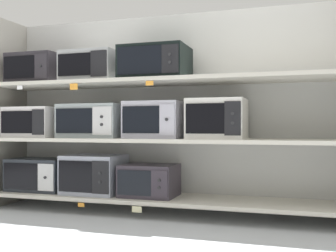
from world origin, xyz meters
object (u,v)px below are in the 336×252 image
at_px(microwave_2, 149,180).
at_px(microwave_9, 155,63).
at_px(microwave_4, 93,121).
at_px(microwave_6, 217,119).
at_px(microwave_1, 94,174).
at_px(microwave_3, 36,122).
at_px(microwave_5, 155,120).
at_px(microwave_8, 91,67).
at_px(microwave_7, 36,69).
at_px(microwave_0, 40,174).

bearing_deg(microwave_2, microwave_9, -0.24).
bearing_deg(microwave_4, microwave_6, -0.00).
relative_size(microwave_1, microwave_6, 1.10).
bearing_deg(microwave_4, microwave_3, 180.00).
bearing_deg(microwave_5, microwave_4, -180.00).
relative_size(microwave_4, microwave_5, 1.19).
xyz_separation_m(microwave_1, microwave_9, (0.55, -0.00, 0.92)).
height_order(microwave_1, microwave_8, microwave_8).
height_order(microwave_3, microwave_8, microwave_8).
distance_m(microwave_2, microwave_7, 1.44).
xyz_separation_m(microwave_5, microwave_9, (0.00, -0.00, 0.46)).
height_order(microwave_3, microwave_9, microwave_9).
bearing_deg(microwave_0, microwave_6, 0.01).
bearing_deg(microwave_9, microwave_8, 179.95).
distance_m(microwave_6, microwave_8, 1.18).
xyz_separation_m(microwave_0, microwave_2, (1.04, 0.00, -0.01)).
xyz_separation_m(microwave_4, microwave_7, (-0.56, -0.00, 0.47)).
bearing_deg(microwave_3, microwave_6, -0.00).
relative_size(microwave_5, microwave_7, 0.99).
bearing_deg(microwave_3, microwave_1, -0.03).
xyz_separation_m(microwave_2, microwave_9, (0.05, -0.00, 0.95)).
bearing_deg(microwave_2, microwave_6, 0.01).
relative_size(microwave_1, microwave_3, 1.06).
bearing_deg(microwave_6, microwave_4, 180.00).
relative_size(microwave_4, microwave_9, 1.02).
xyz_separation_m(microwave_3, microwave_8, (0.55, 0.00, 0.47)).
relative_size(microwave_4, microwave_7, 1.17).
distance_m(microwave_0, microwave_2, 1.04).
bearing_deg(microwave_5, microwave_2, -179.77).
bearing_deg(microwave_2, microwave_8, 179.97).
xyz_separation_m(microwave_6, microwave_8, (-1.09, 0.00, 0.45)).
distance_m(microwave_2, microwave_9, 0.96).
height_order(microwave_6, microwave_7, microwave_7).
relative_size(microwave_2, microwave_5, 0.97).
xyz_separation_m(microwave_5, microwave_6, (0.51, -0.00, 0.01)).
bearing_deg(microwave_3, microwave_5, -0.00).
xyz_separation_m(microwave_1, microwave_5, (0.55, 0.00, 0.46)).
height_order(microwave_1, microwave_3, microwave_3).
bearing_deg(microwave_6, microwave_2, -179.99).
xyz_separation_m(microwave_4, microwave_9, (0.57, -0.00, 0.47)).
bearing_deg(microwave_4, microwave_5, 0.00).
distance_m(microwave_3, microwave_5, 1.13).
bearing_deg(microwave_2, microwave_4, 179.98).
bearing_deg(microwave_7, microwave_2, -0.01).
relative_size(microwave_7, microwave_8, 0.98).
relative_size(microwave_8, microwave_9, 0.89).
distance_m(microwave_4, microwave_9, 0.74).
bearing_deg(microwave_6, microwave_5, 179.99).
height_order(microwave_1, microwave_5, microwave_5).
height_order(microwave_5, microwave_7, microwave_7).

